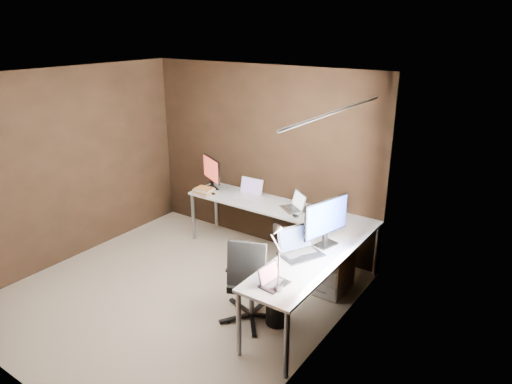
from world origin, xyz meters
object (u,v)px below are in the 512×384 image
(laptop_silver, at_px, (295,206))
(laptop_white, at_px, (249,192))
(office_chair, at_px, (251,296))
(monitor_right, at_px, (326,219))
(monitor_left, at_px, (211,171))
(book_stack, at_px, (204,191))
(laptop_black_big, at_px, (299,248))
(drawer_pedestal, at_px, (331,266))
(laptop_black_small, at_px, (272,280))
(wastebasket, at_px, (277,312))
(desk_lamp, at_px, (276,249))

(laptop_silver, bearing_deg, laptop_white, -149.83)
(office_chair, bearing_deg, monitor_right, 35.29)
(monitor_left, distance_m, book_stack, 0.32)
(monitor_right, bearing_deg, book_stack, 93.46)
(laptop_black_big, distance_m, book_stack, 2.15)
(laptop_black_big, height_order, book_stack, laptop_black_big)
(drawer_pedestal, bearing_deg, laptop_black_big, -96.70)
(book_stack, bearing_deg, drawer_pedestal, -4.27)
(book_stack, bearing_deg, office_chair, -35.90)
(monitor_left, relative_size, laptop_black_small, 1.69)
(office_chair, bearing_deg, monitor_left, 118.60)
(drawer_pedestal, relative_size, monitor_right, 0.96)
(laptop_silver, xyz_separation_m, wastebasket, (0.55, -1.30, -0.64))
(monitor_left, height_order, book_stack, monitor_left)
(laptop_white, bearing_deg, wastebasket, -48.33)
(drawer_pedestal, distance_m, monitor_left, 2.26)
(laptop_white, bearing_deg, monitor_left, -176.82)
(monitor_right, xyz_separation_m, laptop_black_small, (-0.04, -1.01, -0.25))
(monitor_right, distance_m, desk_lamp, 1.00)
(laptop_black_small, xyz_separation_m, wastebasket, (-0.18, 0.38, -0.64))
(laptop_silver, bearing_deg, office_chair, -42.36)
(laptop_white, height_order, laptop_black_big, laptop_black_big)
(laptop_silver, xyz_separation_m, book_stack, (-1.35, -0.21, -0.01))
(laptop_silver, distance_m, laptop_black_small, 1.83)
(laptop_silver, height_order, laptop_black_small, laptop_silver)
(book_stack, distance_m, wastebasket, 2.29)
(drawer_pedestal, relative_size, laptop_black_small, 2.08)
(laptop_white, relative_size, book_stack, 1.26)
(drawer_pedestal, xyz_separation_m, laptop_white, (-1.49, 0.44, 0.48))
(laptop_black_small, bearing_deg, office_chair, 64.60)
(drawer_pedestal, distance_m, monitor_right, 0.79)
(laptop_black_small, height_order, book_stack, laptop_black_small)
(drawer_pedestal, height_order, monitor_right, monitor_right)
(laptop_silver, relative_size, wastebasket, 1.52)
(office_chair, bearing_deg, laptop_silver, 80.32)
(laptop_black_small, relative_size, book_stack, 1.01)
(book_stack, xyz_separation_m, office_chair, (1.64, -1.19, -0.48))
(laptop_white, height_order, laptop_black_small, laptop_white)
(book_stack, bearing_deg, laptop_black_big, -22.02)
(drawer_pedestal, bearing_deg, wastebasket, -99.75)
(monitor_right, bearing_deg, laptop_white, 79.78)
(laptop_silver, bearing_deg, wastebasket, -30.93)
(monitor_left, distance_m, laptop_black_big, 2.29)
(laptop_black_big, relative_size, book_stack, 1.79)
(desk_lamp, bearing_deg, laptop_white, 126.71)
(laptop_white, bearing_deg, laptop_black_small, -51.72)
(desk_lamp, bearing_deg, laptop_black_big, 96.55)
(laptop_black_small, bearing_deg, laptop_silver, 30.35)
(laptop_black_big, bearing_deg, wastebasket, -170.79)
(monitor_left, bearing_deg, laptop_silver, 26.64)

